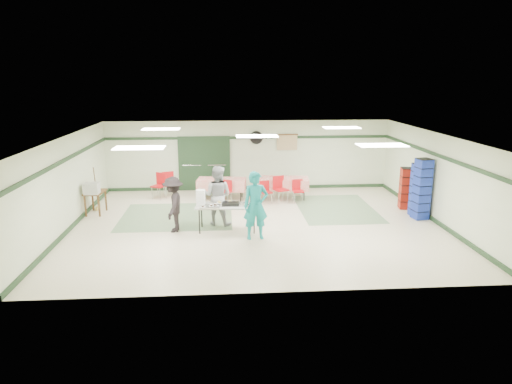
{
  "coord_description": "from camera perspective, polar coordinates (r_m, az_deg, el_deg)",
  "views": [
    {
      "loc": [
        -0.95,
        -13.11,
        4.37
      ],
      "look_at": [
        -0.05,
        -0.3,
        1.09
      ],
      "focal_mm": 32.0,
      "sensor_mm": 36.0,
      "label": 1
    }
  ],
  "objects": [
    {
      "name": "double_door_right",
      "position": [
        17.87,
        -4.93,
        3.56
      ],
      "size": [
        0.9,
        0.06,
        2.1
      ],
      "primitive_type": "cube",
      "color": "#949794",
      "rests_on": "floor"
    },
    {
      "name": "volunteer_dark",
      "position": [
        13.24,
        -10.29,
        -1.54
      ],
      "size": [
        0.66,
        1.07,
        1.61
      ],
      "primitive_type": "imported",
      "rotation": [
        0.0,
        0.0,
        -1.63
      ],
      "color": "black",
      "rests_on": "floor"
    },
    {
      "name": "chair_c",
      "position": [
        16.21,
        5.24,
        0.44
      ],
      "size": [
        0.39,
        0.39,
        0.81
      ],
      "rotation": [
        0.0,
        0.0,
        0.04
      ],
      "color": "red",
      "rests_on": "floor"
    },
    {
      "name": "trim_left",
      "position": [
        14.06,
        -22.77,
        3.71
      ],
      "size": [
        0.06,
        9.0,
        0.1
      ],
      "primitive_type": "cube",
      "rotation": [
        0.0,
        0.0,
        1.57
      ],
      "color": "#1D361F",
      "rests_on": "wall_back"
    },
    {
      "name": "wall_front",
      "position": [
        9.18,
        2.14,
        -4.89
      ],
      "size": [
        11.0,
        0.0,
        11.0
      ],
      "primitive_type": "plane",
      "rotation": [
        -1.57,
        0.0,
        0.0
      ],
      "color": "silver",
      "rests_on": "floor"
    },
    {
      "name": "volunteer_grey",
      "position": [
        13.66,
        -4.85,
        -0.43
      ],
      "size": [
        1.05,
        0.93,
        1.8
      ],
      "primitive_type": "imported",
      "rotation": [
        0.0,
        0.0,
        2.8
      ],
      "color": "#98999D",
      "rests_on": "floor"
    },
    {
      "name": "sheet_tray_left",
      "position": [
        12.97,
        -5.78,
        -1.85
      ],
      "size": [
        0.59,
        0.46,
        0.02
      ],
      "primitive_type": "cube",
      "rotation": [
        0.0,
        0.0,
        -0.06
      ],
      "color": "silver",
      "rests_on": "serving_table"
    },
    {
      "name": "baseboard_left",
      "position": [
        14.53,
        -22.01,
        -4.02
      ],
      "size": [
        0.06,
        9.0,
        0.12
      ],
      "primitive_type": "cube",
      "rotation": [
        0.0,
        0.0,
        1.57
      ],
      "color": "#1D361F",
      "rests_on": "floor"
    },
    {
      "name": "broom",
      "position": [
        16.06,
        -19.38,
        0.49
      ],
      "size": [
        0.06,
        0.23,
        1.44
      ],
      "primitive_type": "cylinder",
      "rotation": [
        0.14,
        0.0,
        0.14
      ],
      "color": "brown",
      "rests_on": "floor"
    },
    {
      "name": "trim_back",
      "position": [
        17.76,
        -0.94,
        6.82
      ],
      "size": [
        11.0,
        0.06,
        0.1
      ],
      "primitive_type": "cube",
      "color": "#1D361F",
      "rests_on": "wall_back"
    },
    {
      "name": "foam_box_stack",
      "position": [
        13.17,
        -6.93,
        -0.68
      ],
      "size": [
        0.26,
        0.24,
        0.44
      ],
      "primitive_type": "cube",
      "rotation": [
        0.0,
        0.0,
        -0.06
      ],
      "color": "white",
      "rests_on": "serving_table"
    },
    {
      "name": "chair_b",
      "position": [
        16.07,
        1.16,
        0.3
      ],
      "size": [
        0.46,
        0.46,
        0.78
      ],
      "rotation": [
        0.0,
        0.0,
        0.33
      ],
      "color": "red",
      "rests_on": "floor"
    },
    {
      "name": "baseboard_right",
      "position": [
        15.22,
        21.14,
        -3.11
      ],
      "size": [
        0.06,
        9.0,
        0.12
      ],
      "primitive_type": "cube",
      "rotation": [
        0.0,
        0.0,
        1.57
      ],
      "color": "#1D361F",
      "rests_on": "floor"
    },
    {
      "name": "wall_right",
      "position": [
        14.92,
        21.68,
        1.63
      ],
      "size": [
        0.0,
        9.0,
        9.0
      ],
      "primitive_type": "plane",
      "rotation": [
        1.57,
        0.0,
        -1.57
      ],
      "color": "silver",
      "rests_on": "floor"
    },
    {
      "name": "sheet_tray_mid",
      "position": [
        13.24,
        -3.86,
        -1.48
      ],
      "size": [
        0.61,
        0.48,
        0.02
      ],
      "primitive_type": "cube",
      "rotation": [
        0.0,
        0.0,
        -0.06
      ],
      "color": "silver",
      "rests_on": "serving_table"
    },
    {
      "name": "wall_back",
      "position": [
        17.9,
        -0.94,
        4.61
      ],
      "size": [
        11.0,
        0.0,
        11.0
      ],
      "primitive_type": "plane",
      "rotation": [
        1.57,
        0.0,
        0.0
      ],
      "color": "silver",
      "rests_on": "floor"
    },
    {
      "name": "green_patch_a",
      "position": [
        14.86,
        -9.85,
        -2.99
      ],
      "size": [
        3.5,
        3.0,
        0.01
      ],
      "primitive_type": "cube",
      "color": "gray",
      "rests_on": "floor"
    },
    {
      "name": "baking_pan",
      "position": [
        13.12,
        -3.17,
        -1.49
      ],
      "size": [
        0.51,
        0.34,
        0.08
      ],
      "primitive_type": "cube",
      "rotation": [
        0.0,
        0.0,
        -0.06
      ],
      "color": "black",
      "rests_on": "serving_table"
    },
    {
      "name": "dining_table_a",
      "position": [
        16.67,
        3.25,
        1.13
      ],
      "size": [
        2.0,
        1.06,
        0.77
      ],
      "rotation": [
        0.0,
        0.0,
        -0.11
      ],
      "color": "red",
      "rests_on": "floor"
    },
    {
      "name": "crate_stack_blue_b",
      "position": [
        15.35,
        19.51,
        0.23
      ],
      "size": [
        0.38,
        0.38,
        1.7
      ],
      "primitive_type": "cube",
      "rotation": [
        0.0,
        0.0,
        -0.02
      ],
      "color": "navy",
      "rests_on": "floor"
    },
    {
      "name": "crate_stack_blue_a",
      "position": [
        15.04,
        20.02,
        0.33
      ],
      "size": [
        0.48,
        0.48,
        1.92
      ],
      "primitive_type": "cube",
      "rotation": [
        0.0,
        0.0,
        0.15
      ],
      "color": "navy",
      "rests_on": "floor"
    },
    {
      "name": "dining_table_b",
      "position": [
        16.54,
        -4.33,
        1.0
      ],
      "size": [
        1.8,
        0.97,
        0.77
      ],
      "rotation": [
        0.0,
        0.0,
        -0.12
      ],
      "color": "red",
      "rests_on": "floor"
    },
    {
      "name": "sheet_tray_right",
      "position": [
        13.11,
        -1.02,
        -1.61
      ],
      "size": [
        0.55,
        0.43,
        0.02
      ],
      "primitive_type": "cube",
      "rotation": [
        0.0,
        0.0,
        -0.06
      ],
      "color": "silver",
      "rests_on": "serving_table"
    },
    {
      "name": "green_patch_b",
      "position": [
        15.71,
        9.95,
        -2.04
      ],
      "size": [
        2.5,
        3.5,
        0.01
      ],
      "primitive_type": "cube",
      "color": "gray",
      "rests_on": "floor"
    },
    {
      "name": "chair_d",
      "position": [
        16.0,
        -3.78,
        0.32
      ],
      "size": [
        0.51,
        0.51,
        0.83
      ],
      "rotation": [
        0.0,
        0.0,
        -0.4
      ],
      "color": "red",
      "rests_on": "floor"
    },
    {
      "name": "serving_table",
      "position": [
        13.15,
        -3.63,
        -1.84
      ],
      "size": [
        1.84,
        0.84,
        0.76
      ],
      "rotation": [
        0.0,
        0.0,
        -0.06
      ],
      "color": "#B7B7B2",
      "rests_on": "floor"
    },
    {
      "name": "chair_loose_b",
      "position": [
        16.98,
        -11.92,
        1.12
      ],
      "size": [
        0.6,
        0.6,
        0.94
      ],
      "rotation": [
        0.0,
        0.0,
        -0.49
      ],
      "color": "red",
      "rests_on": "floor"
    },
    {
      "name": "double_door_left",
      "position": [
        17.91,
        -7.98,
        3.5
      ],
      "size": [
        0.9,
        0.06,
        2.1
      ],
      "primitive_type": "cube",
      "color": "#949794",
      "rests_on": "floor"
    },
    {
      "name": "volunteer_teal",
      "position": [
        12.41,
        -0.03,
        -1.71
      ],
      "size": [
        0.73,
        0.52,
        1.88
      ],
      "primitive_type": "imported",
      "rotation": [
        0.0,
        0.0,
        0.11
      ],
      "color": "teal",
      "rests_on": "floor"
    },
    {
      "name": "trim_right",
      "position": [
        14.78,
        21.83,
        4.27
      ],
      "size": [
        0.06,
        9.0,
        0.1
      ],
      "primitive_type": "cube",
      "rotation": [
        0.0,
        0.0,
        1.57
      ],
      "color": "#1D361F",
      "rests_on": "wall_back"
    },
    {
      "name": "scroll_banner",
      "position": [
        17.9,
        3.9,
        6.2
      ],
      "size": [
        0.8,
        0.02,
        0.6
      ],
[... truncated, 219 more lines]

